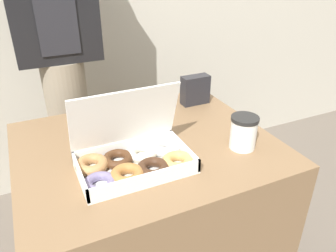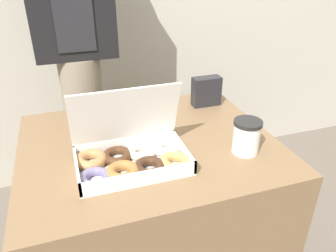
# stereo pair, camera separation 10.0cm
# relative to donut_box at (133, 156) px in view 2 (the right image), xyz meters

# --- Properties ---
(table) EXTENTS (0.86, 0.70, 0.73)m
(table) POSITION_rel_donut_box_xyz_m (0.08, 0.12, -0.40)
(table) COLOR brown
(table) RESTS_ON ground_plane
(donut_box) EXTENTS (0.37, 0.23, 0.24)m
(donut_box) POSITION_rel_donut_box_xyz_m (0.00, 0.00, 0.00)
(donut_box) COLOR white
(donut_box) RESTS_ON table
(coffee_cup) EXTENTS (0.09, 0.09, 0.11)m
(coffee_cup) POSITION_rel_donut_box_xyz_m (0.36, -0.04, 0.02)
(coffee_cup) COLOR white
(coffee_cup) RESTS_ON table
(napkin_holder) EXTENTS (0.12, 0.05, 0.12)m
(napkin_holder) POSITION_rel_donut_box_xyz_m (0.40, 0.34, 0.03)
(napkin_holder) COLOR #232328
(napkin_holder) RESTS_ON table
(person_customer) EXTENTS (0.36, 0.22, 1.68)m
(person_customer) POSITION_rel_donut_box_xyz_m (-0.09, 0.71, 0.19)
(person_customer) COLOR gray
(person_customer) RESTS_ON ground_plane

